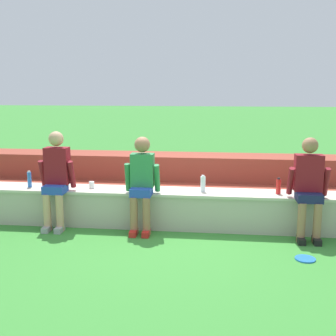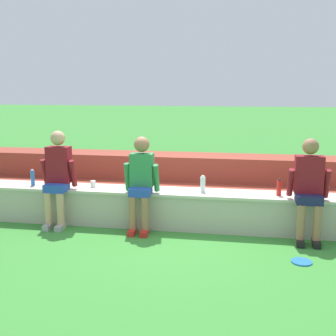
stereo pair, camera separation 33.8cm
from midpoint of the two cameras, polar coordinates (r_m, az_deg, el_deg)
The scene contains 11 objects.
ground_plane at distance 6.40m, azimuth -0.85°, elevation -8.44°, with size 80.00×80.00×0.00m, color #388433.
stone_seating_wall at distance 6.56m, azimuth -0.55°, elevation -5.26°, with size 7.60×0.55×0.56m.
brick_bleachers at distance 7.72m, azimuth 0.61°, elevation -2.26°, with size 9.16×1.41×0.88m.
person_far_left at distance 6.65m, azimuth -16.02°, elevation -1.04°, with size 0.53×0.50×1.45m.
person_left_of_center at distance 6.24m, azimuth -5.05°, elevation -1.69°, with size 0.51×0.49×1.40m.
person_center at distance 6.20m, azimuth 16.68°, elevation -2.10°, with size 0.56×0.52×1.42m.
water_bottle_mid_right at distance 6.43m, azimuth 12.97°, elevation -2.39°, with size 0.07×0.07×0.24m.
water_bottle_mid_left at distance 7.08m, azimuth -19.19°, elevation -1.45°, with size 0.06×0.06×0.26m.
water_bottle_near_left at distance 6.40m, azimuth 3.15°, elevation -2.13°, with size 0.07×0.07×0.25m.
plastic_cup_left_end at distance 6.77m, azimuth -11.49°, elevation -2.21°, with size 0.08×0.08×0.10m, color white.
frisbee at distance 5.64m, azimuth 16.06°, elevation -11.51°, with size 0.25×0.25×0.02m, color blue.
Camera 1 is at (0.64, -6.02, 2.11)m, focal length 46.01 mm.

